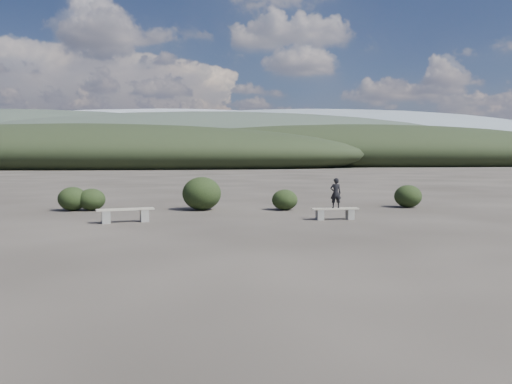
{
  "coord_description": "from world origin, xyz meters",
  "views": [
    {
      "loc": [
        -0.88,
        -11.63,
        2.16
      ],
      "look_at": [
        0.34,
        3.5,
        1.1
      ],
      "focal_mm": 35.0,
      "sensor_mm": 36.0,
      "label": 1
    }
  ],
  "objects": [
    {
      "name": "seated_person",
      "position": [
        3.24,
        5.24,
        0.93
      ],
      "size": [
        0.38,
        0.25,
        1.04
      ],
      "primitive_type": "imported",
      "rotation": [
        0.0,
        0.0,
        3.14
      ],
      "color": "black",
      "rests_on": "bench_right"
    },
    {
      "name": "shrub_a",
      "position": [
        -5.91,
        8.99,
        0.45
      ],
      "size": [
        1.09,
        1.09,
        0.89
      ],
      "primitive_type": "ellipsoid",
      "color": "black",
      "rests_on": "ground"
    },
    {
      "name": "bench_right",
      "position": [
        3.22,
        5.23,
        0.25
      ],
      "size": [
        1.65,
        0.45,
        0.41
      ],
      "rotation": [
        0.0,
        0.0,
        0.07
      ],
      "color": "slate",
      "rests_on": "ground"
    },
    {
      "name": "shrub_c",
      "position": [
        1.92,
        8.52,
        0.42
      ],
      "size": [
        1.06,
        1.06,
        0.85
      ],
      "primitive_type": "ellipsoid",
      "color": "black",
      "rests_on": "ground"
    },
    {
      "name": "shrub_e",
      "position": [
        7.36,
        9.15,
        0.49
      ],
      "size": [
        1.16,
        1.16,
        0.97
      ],
      "primitive_type": "ellipsoid",
      "color": "black",
      "rests_on": "ground"
    },
    {
      "name": "shrub_f",
      "position": [
        -6.66,
        8.96,
        0.48
      ],
      "size": [
        1.14,
        1.14,
        0.97
      ],
      "primitive_type": "ellipsoid",
      "color": "black",
      "rests_on": "ground"
    },
    {
      "name": "bench_left",
      "position": [
        -3.87,
        5.07,
        0.28
      ],
      "size": [
        1.89,
        0.88,
        0.46
      ],
      "rotation": [
        0.0,
        0.0,
        0.28
      ],
      "color": "slate",
      "rests_on": "ground"
    },
    {
      "name": "mountain_ridges",
      "position": [
        -7.48,
        339.06,
        10.84
      ],
      "size": [
        500.0,
        400.0,
        56.0
      ],
      "color": "black",
      "rests_on": "ground"
    },
    {
      "name": "shrub_b",
      "position": [
        -1.46,
        8.81,
        0.68
      ],
      "size": [
        1.58,
        1.58,
        1.36
      ],
      "primitive_type": "ellipsoid",
      "color": "black",
      "rests_on": "ground"
    },
    {
      "name": "ground",
      "position": [
        0.0,
        0.0,
        0.0
      ],
      "size": [
        1200.0,
        1200.0,
        0.0
      ],
      "primitive_type": "plane",
      "color": "#2A2521",
      "rests_on": "ground"
    }
  ]
}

